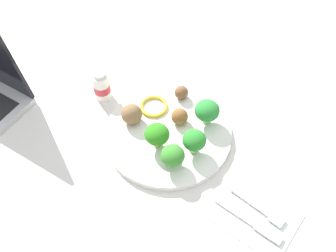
% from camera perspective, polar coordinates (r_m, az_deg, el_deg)
% --- Properties ---
extents(ground_plane, '(4.00, 4.00, 0.00)m').
position_cam_1_polar(ground_plane, '(0.87, 0.00, -1.44)').
color(ground_plane, silver).
extents(plate, '(0.28, 0.28, 0.02)m').
position_cam_1_polar(plate, '(0.86, 0.00, -1.13)').
color(plate, white).
rests_on(plate, ground_plane).
extents(broccoli_floret_center, '(0.05, 0.05, 0.06)m').
position_cam_1_polar(broccoli_floret_center, '(0.80, 4.05, -1.97)').
color(broccoli_floret_center, '#97CA74').
rests_on(broccoli_floret_center, plate).
extents(broccoli_floret_near_rim, '(0.05, 0.05, 0.06)m').
position_cam_1_polar(broccoli_floret_near_rim, '(0.81, -1.62, -1.27)').
color(broccoli_floret_near_rim, '#AAC067').
rests_on(broccoli_floret_near_rim, plate).
extents(broccoli_floret_far_rim, '(0.05, 0.05, 0.06)m').
position_cam_1_polar(broccoli_floret_far_rim, '(0.85, 5.74, 2.23)').
color(broccoli_floret_far_rim, '#9CCB77').
rests_on(broccoli_floret_far_rim, plate).
extents(broccoli_floret_front_right, '(0.05, 0.05, 0.05)m').
position_cam_1_polar(broccoli_floret_front_right, '(0.78, 0.70, -4.36)').
color(broccoli_floret_front_right, '#96CC6E').
rests_on(broccoli_floret_front_right, plate).
extents(meatball_center, '(0.03, 0.03, 0.03)m').
position_cam_1_polar(meatball_center, '(0.91, 1.97, 4.94)').
color(meatball_center, brown).
rests_on(meatball_center, plate).
extents(meatball_back_left, '(0.05, 0.05, 0.05)m').
position_cam_1_polar(meatball_back_left, '(0.86, -5.34, 1.75)').
color(meatball_back_left, brown).
rests_on(meatball_back_left, plate).
extents(meatball_front_right, '(0.04, 0.04, 0.04)m').
position_cam_1_polar(meatball_front_right, '(0.86, 1.72, 1.38)').
color(meatball_front_right, brown).
rests_on(meatball_front_right, plate).
extents(pepper_ring_front_left, '(0.09, 0.09, 0.01)m').
position_cam_1_polar(pepper_ring_front_left, '(0.90, -2.09, 2.89)').
color(pepper_ring_front_left, yellow).
rests_on(pepper_ring_front_left, plate).
extents(napkin, '(0.18, 0.14, 0.01)m').
position_cam_1_polar(napkin, '(0.79, 12.12, -12.37)').
color(napkin, white).
rests_on(napkin, ground_plane).
extents(fork, '(0.12, 0.02, 0.01)m').
position_cam_1_polar(fork, '(0.79, 13.30, -11.55)').
color(fork, silver).
rests_on(fork, napkin).
extents(knife, '(0.15, 0.03, 0.01)m').
position_cam_1_polar(knife, '(0.78, 11.99, -13.48)').
color(knife, white).
rests_on(knife, napkin).
extents(yogurt_bottle, '(0.04, 0.04, 0.08)m').
position_cam_1_polar(yogurt_bottle, '(0.93, -9.69, 5.78)').
color(yogurt_bottle, white).
rests_on(yogurt_bottle, ground_plane).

